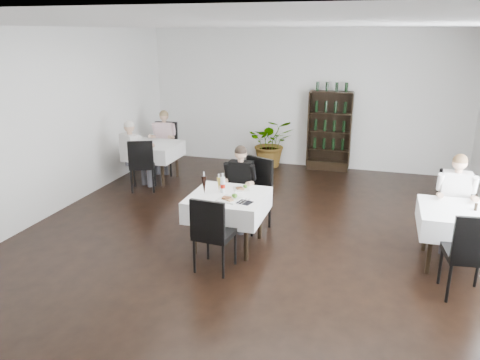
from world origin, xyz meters
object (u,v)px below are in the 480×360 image
at_px(diner_main, 240,181).
at_px(main_table, 228,205).
at_px(wine_shelf, 329,132).
at_px(potted_tree, 271,143).

bearing_deg(diner_main, main_table, -86.61).
height_order(wine_shelf, potted_tree, wine_shelf).
height_order(wine_shelf, diner_main, wine_shelf).
distance_m(wine_shelf, diner_main, 3.75).
relative_size(main_table, diner_main, 0.79).
bearing_deg(wine_shelf, potted_tree, -174.84).
distance_m(potted_tree, diner_main, 3.54).
xyz_separation_m(wine_shelf, diner_main, (-0.94, -3.63, -0.09)).
bearing_deg(main_table, potted_tree, 94.97).
bearing_deg(potted_tree, wine_shelf, 5.16).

